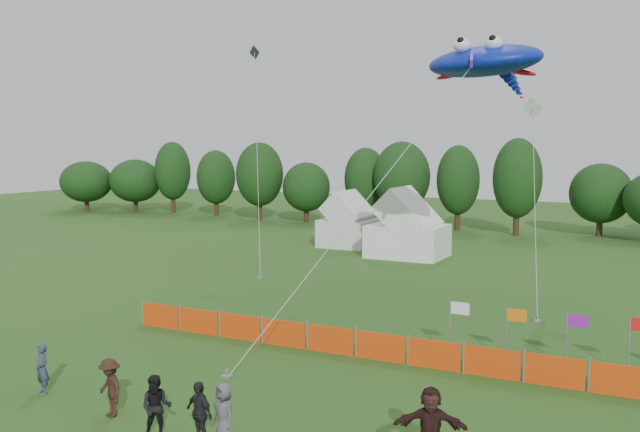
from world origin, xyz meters
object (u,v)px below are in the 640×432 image
at_px(barrier_fence, 355,343).
at_px(spectator_d, 199,413).
at_px(spectator_e, 224,413).
at_px(spectator_f, 430,426).
at_px(tent_right, 408,231).
at_px(tent_left, 348,224).
at_px(spectator_a, 42,369).
at_px(spectator_b, 156,407).
at_px(spectator_c, 110,388).
at_px(stingray_kite, 487,63).

bearing_deg(barrier_fence, spectator_d, -93.03).
distance_m(spectator_e, spectator_f, 5.30).
relative_size(tent_right, barrier_fence, 0.26).
bearing_deg(tent_left, spectator_d, -71.34).
xyz_separation_m(spectator_a, spectator_b, (5.39, -1.04, 0.07)).
relative_size(spectator_b, spectator_d, 1.03).
height_order(tent_left, spectator_c, tent_left).
bearing_deg(tent_left, spectator_a, -81.71).
distance_m(barrier_fence, spectator_b, 9.13).
height_order(spectator_a, spectator_c, spectator_c).
xyz_separation_m(tent_right, stingray_kite, (8.11, -11.75, 9.68)).
distance_m(tent_right, spectator_f, 31.53).
distance_m(spectator_c, spectator_f, 9.16).
distance_m(spectator_b, stingray_kite, 22.54).
bearing_deg(tent_right, spectator_a, -91.66).
distance_m(tent_right, spectator_d, 31.57).
xyz_separation_m(barrier_fence, stingray_kite, (1.95, 10.57, 10.99)).
bearing_deg(spectator_f, tent_right, 94.91).
relative_size(barrier_fence, spectator_d, 11.93).
xyz_separation_m(spectator_a, spectator_d, (6.58, -0.79, 0.04)).
relative_size(tent_left, spectator_d, 2.26).
relative_size(spectator_a, stingray_kite, 0.07).
bearing_deg(spectator_c, stingray_kite, 95.62).
bearing_deg(spectator_b, spectator_c, 135.00).
relative_size(barrier_fence, spectator_a, 12.58).
relative_size(tent_right, spectator_c, 3.01).
distance_m(tent_right, spectator_a, 30.28).
height_order(spectator_a, spectator_b, spectator_b).
bearing_deg(barrier_fence, tent_left, 115.37).
bearing_deg(spectator_d, spectator_c, -170.07).
bearing_deg(tent_left, barrier_fence, -64.63).
height_order(spectator_b, spectator_c, spectator_b).
bearing_deg(spectator_b, spectator_e, -10.39).
bearing_deg(spectator_b, barrier_fence, 50.17).
bearing_deg(spectator_b, stingray_kite, 50.15).
distance_m(tent_right, barrier_fence, 23.19).
xyz_separation_m(spectator_f, stingray_kite, (-3.27, 17.64, 10.53)).
distance_m(spectator_f, stingray_kite, 20.81).
distance_m(spectator_e, stingray_kite, 21.83).
relative_size(spectator_c, stingray_kite, 0.08).
relative_size(tent_right, spectator_e, 3.15).
relative_size(spectator_a, spectator_f, 0.83).
bearing_deg(tent_right, stingray_kite, -55.37).
height_order(spectator_a, spectator_d, spectator_d).
bearing_deg(spectator_f, spectator_b, 179.23).
relative_size(tent_right, spectator_f, 2.65).
height_order(barrier_fence, spectator_c, spectator_c).
relative_size(tent_left, spectator_f, 1.97).
bearing_deg(stingray_kite, barrier_fence, -100.44).
bearing_deg(spectator_b, spectator_a, 139.63).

